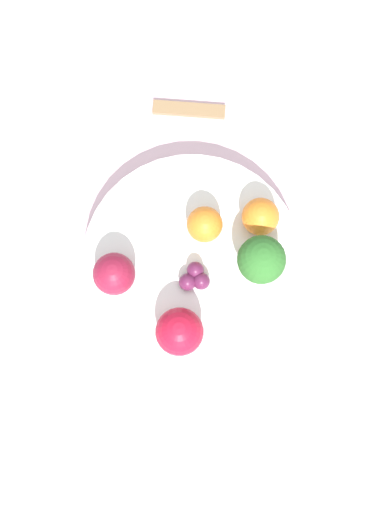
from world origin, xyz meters
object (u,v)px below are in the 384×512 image
Objects in this scene: bowl at (192,261)px; apple_red at (179,332)px; orange_front at (205,224)px; apple_green at (114,274)px; grape_cluster at (195,278)px; spoon at (189,110)px; orange_back at (260,217)px; broccoli at (261,260)px.

apple_red is (0.04, -0.07, 0.04)m from bowl.
apple_red reaches higher than orange_front.
orange_front is at bearing 105.56° from bowl.
apple_green is 1.16× the size of orange_front.
spoon is at bearing 129.89° from grape_cluster.
bowl is 6.13× the size of orange_front.
apple_red is 0.63× the size of spoon.
orange_back reaches higher than grape_cluster.
bowl is 0.09m from apple_green.
spoon is (-0.06, 0.21, -0.05)m from apple_green.
apple_red is 1.23× the size of orange_back.
broccoli is 1.55× the size of orange_back.
apple_green is (-0.05, -0.07, 0.04)m from bowl.
orange_back is (-0.03, 0.04, -0.02)m from broccoli.
broccoli is 0.79× the size of spoon.
apple_green reaches higher than bowl.
apple_green is 0.08m from grape_cluster.
orange_front is 0.06m from grape_cluster.
bowl is 3.79× the size of broccoli.
bowl is at bearing 135.10° from grape_cluster.
bowl is 0.05m from orange_front.
orange_back reaches higher than bowl.
bowl is at bearing -149.62° from broccoli.
orange_back is at bearing 60.20° from apple_green.
orange_front is at bearing 67.90° from apple_green.
orange_back is (-0.01, 0.15, -0.00)m from apple_red.
orange_front reaches higher than bowl.
spoon is at bearing 126.11° from apple_red.
apple_green is 0.16m from orange_back.
broccoli is at bearing 2.04° from orange_front.
apple_green is at bearing 176.63° from apple_red.
apple_green reaches higher than orange_front.
spoon is at bearing 156.32° from orange_back.
broccoli is 1.62× the size of orange_front.
broccoli is at bearing 49.46° from grape_cluster.
apple_green is 1.11× the size of orange_back.
broccoli is 0.21m from spoon.
broccoli reaches higher than orange_front.
orange_front is (-0.07, -0.00, -0.02)m from broccoli.
orange_back is 0.17m from spoon.
grape_cluster is at bearing -62.63° from orange_front.
spoon is at bearing 129.22° from bowl.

